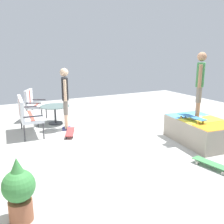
# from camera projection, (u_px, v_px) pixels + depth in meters

# --- Properties ---
(ground_plane) EXTENTS (12.00, 12.00, 0.10)m
(ground_plane) POSITION_uv_depth(u_px,v_px,m) (132.00, 139.00, 6.80)
(ground_plane) COLOR #A8A8A3
(skate_ramp) EXTENTS (1.85, 2.04, 0.59)m
(skate_ramp) POSITION_uv_depth(u_px,v_px,m) (202.00, 131.00, 6.36)
(skate_ramp) COLOR gray
(skate_ramp) RESTS_ON ground_plane
(patio_bench) EXTENTS (1.29, 0.65, 1.02)m
(patio_bench) POSITION_uv_depth(u_px,v_px,m) (26.00, 113.00, 6.88)
(patio_bench) COLOR #38383D
(patio_bench) RESTS_ON ground_plane
(patio_chair_near_house) EXTENTS (0.80, 0.78, 1.02)m
(patio_chair_near_house) POSITION_uv_depth(u_px,v_px,m) (33.00, 102.00, 8.25)
(patio_chair_near_house) COLOR #38383D
(patio_chair_near_house) RESTS_ON ground_plane
(patio_table) EXTENTS (0.90, 0.90, 0.57)m
(patio_table) POSITION_uv_depth(u_px,v_px,m) (55.00, 111.00, 7.94)
(patio_table) COLOR #38383D
(patio_table) RESTS_ON ground_plane
(person_watching) EXTENTS (0.46, 0.31, 1.77)m
(person_watching) POSITION_uv_depth(u_px,v_px,m) (65.00, 94.00, 7.19)
(person_watching) COLOR navy
(person_watching) RESTS_ON ground_plane
(person_skater) EXTENTS (0.37, 0.38, 1.63)m
(person_skater) POSITION_uv_depth(u_px,v_px,m) (200.00, 81.00, 6.14)
(person_skater) COLOR silver
(person_skater) RESTS_ON skate_ramp
(skateboard_by_bench) EXTENTS (0.82, 0.49, 0.10)m
(skateboard_by_bench) POSITION_uv_depth(u_px,v_px,m) (70.00, 132.00, 6.94)
(skateboard_by_bench) COLOR #B23838
(skateboard_by_bench) RESTS_ON ground_plane
(skateboard_spare) EXTENTS (0.82, 0.33, 0.10)m
(skateboard_spare) POSITION_uv_depth(u_px,v_px,m) (212.00, 164.00, 4.99)
(skateboard_spare) COLOR #3F8C4C
(skateboard_spare) RESTS_ON ground_plane
(skateboard_on_ramp) EXTENTS (0.80, 0.21, 0.10)m
(skateboard_on_ramp) POSITION_uv_depth(u_px,v_px,m) (192.00, 117.00, 6.19)
(skateboard_on_ramp) COLOR #3372B2
(skateboard_on_ramp) RESTS_ON skate_ramp
(potted_plant) EXTENTS (0.44, 0.44, 0.92)m
(potted_plant) POSITION_uv_depth(u_px,v_px,m) (19.00, 189.00, 3.37)
(potted_plant) COLOR brown
(potted_plant) RESTS_ON ground_plane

